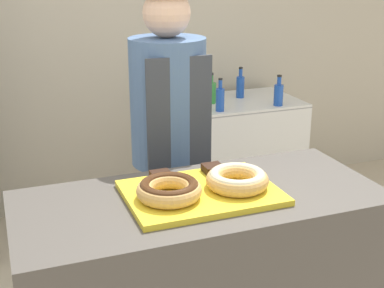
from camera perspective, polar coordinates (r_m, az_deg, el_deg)
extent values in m
cube|color=#BCB29E|center=(3.98, -10.65, 11.93)|extent=(8.00, 0.06, 2.70)
cube|color=yellow|center=(2.08, 0.98, -5.22)|extent=(0.58, 0.42, 0.02)
torus|color=tan|center=(1.99, -2.46, -4.96)|extent=(0.25, 0.25, 0.06)
torus|color=#472814|center=(1.99, -2.46, -4.50)|extent=(0.22, 0.22, 0.04)
torus|color=tan|center=(2.09, 4.85, -3.84)|extent=(0.25, 0.25, 0.06)
torus|color=beige|center=(2.08, 4.86, -3.39)|extent=(0.22, 0.22, 0.04)
cube|color=black|center=(2.17, -3.33, -3.42)|extent=(0.08, 0.08, 0.03)
cube|color=black|center=(2.24, 2.24, -2.63)|extent=(0.08, 0.08, 0.03)
cylinder|color=#4C4C51|center=(2.92, -2.37, -9.64)|extent=(0.27, 0.27, 0.84)
cylinder|color=#4C6B99|center=(2.65, -2.58, 4.48)|extent=(0.37, 0.37, 0.63)
cube|color=#383D47|center=(2.63, -1.27, -5.09)|extent=(0.32, 0.02, 1.32)
sphere|color=beige|center=(2.57, -2.73, 13.78)|extent=(0.23, 0.23, 0.23)
cube|color=silver|center=(4.12, 4.46, -0.98)|extent=(0.94, 0.61, 0.83)
cube|color=gray|center=(4.00, 4.60, 4.37)|extent=(0.95, 0.61, 0.01)
cylinder|color=#1E4CB2|center=(3.68, 3.01, 4.72)|extent=(0.06, 0.06, 0.16)
cylinder|color=#1E4CB2|center=(3.66, 3.04, 6.39)|extent=(0.03, 0.03, 0.06)
cylinder|color=black|center=(3.65, 3.05, 6.94)|extent=(0.03, 0.03, 0.01)
cylinder|color=#1E4CB2|center=(4.07, 5.17, 6.05)|extent=(0.06, 0.06, 0.16)
cylinder|color=#1E4CB2|center=(4.05, 5.22, 7.58)|extent=(0.03, 0.03, 0.06)
cylinder|color=black|center=(4.04, 5.23, 8.08)|extent=(0.03, 0.03, 0.01)
cylinder|color=#1E4CB2|center=(3.88, 9.21, 5.17)|extent=(0.07, 0.07, 0.15)
cylinder|color=#1E4CB2|center=(3.85, 9.29, 6.67)|extent=(0.03, 0.03, 0.06)
cylinder|color=black|center=(3.85, 9.32, 7.18)|extent=(0.03, 0.03, 0.01)
cylinder|color=#2D8C38|center=(3.89, 2.00, 5.46)|extent=(0.08, 0.08, 0.15)
cylinder|color=#2D8C38|center=(3.87, 2.01, 6.96)|extent=(0.04, 0.04, 0.06)
cylinder|color=black|center=(3.86, 2.02, 7.48)|extent=(0.04, 0.04, 0.01)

